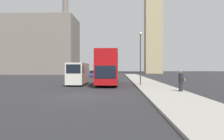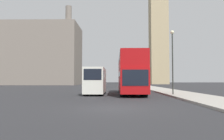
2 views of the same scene
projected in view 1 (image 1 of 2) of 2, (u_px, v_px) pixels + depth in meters
ground_plane at (78, 96)px, 16.34m from camera, size 300.00×300.00×0.00m
sidewalk_strip at (171, 96)px, 16.10m from camera, size 3.84×120.00×0.15m
building_block_distant at (37, 46)px, 78.75m from camera, size 27.92×15.68×24.66m
red_double_decker_bus at (108, 66)px, 28.32m from camera, size 2.53×11.49×4.22m
white_van at (78, 73)px, 27.56m from camera, size 1.98×6.07×2.76m
pedestrian at (181, 81)px, 18.46m from camera, size 0.54×0.38×1.71m
street_lamp at (140, 51)px, 25.53m from camera, size 0.36×0.36×6.23m
parked_sedan at (93, 74)px, 53.74m from camera, size 1.75×4.55×1.59m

